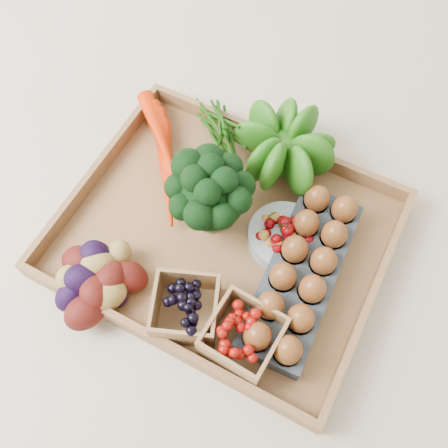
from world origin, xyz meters
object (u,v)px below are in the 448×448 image
at_px(broccoli, 211,206).
at_px(cherry_bowl, 284,237).
at_px(egg_carton, 301,276).
at_px(tray, 224,237).

height_order(broccoli, cherry_bowl, broccoli).
height_order(cherry_bowl, egg_carton, egg_carton).
height_order(tray, cherry_bowl, cherry_bowl).
distance_m(broccoli, cherry_bowl, 0.14).
relative_size(tray, cherry_bowl, 4.37).
xyz_separation_m(tray, egg_carton, (0.15, -0.02, 0.03)).
bearing_deg(egg_carton, broccoli, 168.57).
relative_size(broccoli, egg_carton, 0.48).
height_order(tray, broccoli, broccoli).
relative_size(cherry_bowl, egg_carton, 0.40).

